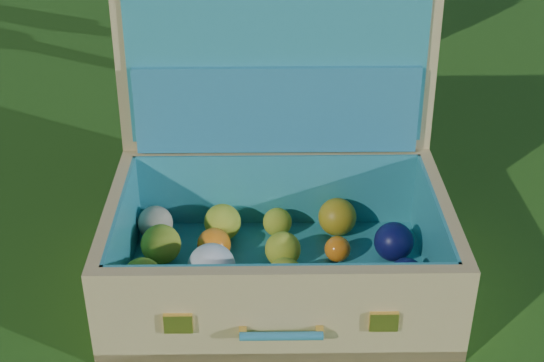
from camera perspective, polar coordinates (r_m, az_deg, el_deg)
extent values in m
plane|color=#215114|center=(1.67, -0.08, -6.38)|extent=(60.00, 60.00, 0.00)
cube|color=#D5B672|center=(1.60, 0.48, -7.61)|extent=(0.74, 0.54, 0.03)
cube|color=#D5B672|center=(1.38, 0.68, -10.15)|extent=(0.68, 0.11, 0.20)
cube|color=#D5B672|center=(1.73, 0.34, -0.85)|extent=(0.68, 0.11, 0.20)
cube|color=#D5B672|center=(1.57, -11.62, -4.96)|extent=(0.08, 0.41, 0.20)
cube|color=#D5B672|center=(1.59, 12.50, -4.76)|extent=(0.08, 0.41, 0.20)
cube|color=teal|center=(1.59, 0.48, -7.15)|extent=(0.68, 0.49, 0.01)
cube|color=teal|center=(1.38, 0.67, -9.32)|extent=(0.63, 0.09, 0.18)
cube|color=teal|center=(1.71, 0.36, -0.76)|extent=(0.63, 0.09, 0.18)
cube|color=teal|center=(1.56, -11.09, -4.59)|extent=(0.06, 0.40, 0.18)
cube|color=teal|center=(1.58, 11.99, -4.40)|extent=(0.06, 0.40, 0.18)
cube|color=#D5B672|center=(1.63, 0.35, 9.99)|extent=(0.69, 0.16, 0.46)
cube|color=teal|center=(1.60, 0.36, 9.76)|extent=(0.63, 0.12, 0.40)
cube|color=teal|center=(1.64, 0.36, 5.37)|extent=(0.61, 0.11, 0.19)
cube|color=#F2C659|center=(1.37, -7.07, -10.60)|extent=(0.05, 0.02, 0.04)
cube|color=#F2C659|center=(1.38, 8.42, -10.44)|extent=(0.05, 0.02, 0.04)
cylinder|color=teal|center=(1.36, 0.71, -11.60)|extent=(0.15, 0.04, 0.02)
cube|color=#F2C659|center=(1.37, -2.22, -11.36)|extent=(0.02, 0.02, 0.01)
cube|color=#F2C659|center=(1.37, 3.61, -11.29)|extent=(0.02, 0.02, 0.01)
sphere|color=orange|center=(1.47, -9.67, -9.49)|extent=(0.07, 0.07, 0.07)
sphere|color=silver|center=(1.43, -4.66, -9.23)|extent=(0.11, 0.11, 0.11)
sphere|color=#CEB791|center=(1.45, 1.11, -8.73)|extent=(0.10, 0.10, 0.10)
sphere|color=#B48E18|center=(1.45, 5.73, -9.55)|extent=(0.07, 0.07, 0.07)
sphere|color=silver|center=(1.47, 10.52, -9.51)|extent=(0.07, 0.07, 0.07)
sphere|color=gold|center=(1.53, -9.73, -7.19)|extent=(0.08, 0.08, 0.08)
sphere|color=silver|center=(1.53, -4.58, -6.48)|extent=(0.10, 0.10, 0.10)
sphere|color=gold|center=(1.52, 0.99, -7.23)|extent=(0.08, 0.08, 0.08)
sphere|color=#A91E0D|center=(1.54, 5.88, -7.53)|extent=(0.05, 0.05, 0.05)
sphere|color=#0E1046|center=(1.55, 10.08, -7.02)|extent=(0.07, 0.07, 0.07)
sphere|color=gold|center=(1.62, -8.36, -4.74)|extent=(0.09, 0.09, 0.09)
sphere|color=orange|center=(1.62, -4.38, -4.80)|extent=(0.07, 0.07, 0.07)
sphere|color=gold|center=(1.59, 0.82, -5.17)|extent=(0.08, 0.08, 0.08)
sphere|color=orange|center=(1.62, 4.95, -5.12)|extent=(0.06, 0.06, 0.06)
sphere|color=#0E1046|center=(1.63, 9.15, -4.53)|extent=(0.08, 0.08, 0.08)
sphere|color=#CEB791|center=(1.69, -8.78, -3.16)|extent=(0.08, 0.08, 0.08)
sphere|color=gold|center=(1.68, -3.75, -3.11)|extent=(0.08, 0.08, 0.08)
sphere|color=gold|center=(1.69, 0.41, -3.12)|extent=(0.06, 0.06, 0.06)
sphere|color=#B48E18|center=(1.70, 4.94, -2.71)|extent=(0.09, 0.09, 0.09)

